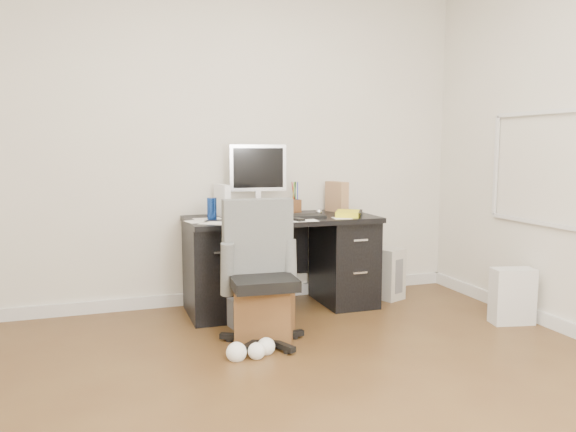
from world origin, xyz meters
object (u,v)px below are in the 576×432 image
at_px(wicker_basket, 266,312).
at_px(desk, 281,260).
at_px(lcd_monitor, 258,179).
at_px(pc_tower, 379,271).
at_px(office_chair, 263,274).
at_px(keyboard, 295,217).

bearing_deg(wicker_basket, desk, 63.62).
bearing_deg(lcd_monitor, pc_tower, 0.68).
bearing_deg(lcd_monitor, wicker_basket, -97.29).
bearing_deg(wicker_basket, office_chair, -117.18).
bearing_deg(wicker_basket, lcd_monitor, 77.64).
xyz_separation_m(keyboard, wicker_basket, (-0.39, -0.50, -0.58)).
bearing_deg(pc_tower, keyboard, 173.18).
distance_m(desk, keyboard, 0.40).
distance_m(keyboard, pc_tower, 1.04).
bearing_deg(keyboard, lcd_monitor, 123.53).
bearing_deg(wicker_basket, keyboard, 52.14).
distance_m(desk, lcd_monitor, 0.68).
relative_size(lcd_monitor, wicker_basket, 1.57).
relative_size(desk, pc_tower, 3.43).
distance_m(pc_tower, wicker_basket, 1.45).
relative_size(office_chair, pc_tower, 2.18).
distance_m(keyboard, office_chair, 0.79).
xyz_separation_m(office_chair, pc_tower, (1.30, 0.83, -0.26)).
bearing_deg(keyboard, wicker_basket, -128.04).
distance_m(keyboard, wicker_basket, 0.86).
distance_m(lcd_monitor, keyboard, 0.47).
bearing_deg(keyboard, pc_tower, 14.94).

